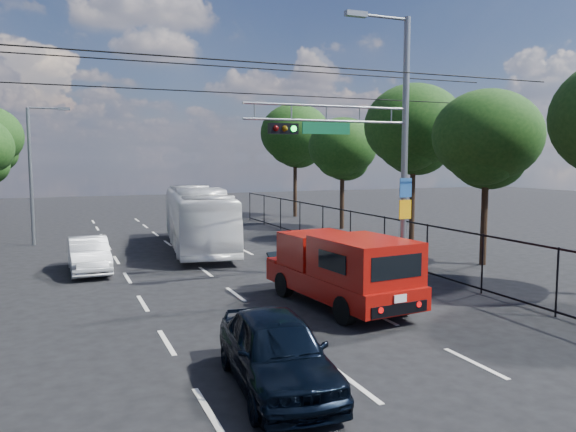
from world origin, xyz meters
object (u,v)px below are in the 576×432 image
signal_mast (376,137)px  navy_hatchback (277,351)px  white_van (89,255)px  red_pickup (341,268)px  white_bus (198,218)px

signal_mast → navy_hatchback: size_ratio=2.18×
white_van → red_pickup: bearing=-52.1°
red_pickup → navy_hatchback: (-4.02, -4.91, -0.44)m
red_pickup → navy_hatchback: 6.36m
signal_mast → red_pickup: bearing=-136.4°
signal_mast → white_van: bearing=148.9°
signal_mast → navy_hatchback: 11.09m
navy_hatchback → white_bus: bearing=87.2°
red_pickup → navy_hatchback: size_ratio=1.41×
red_pickup → navy_hatchback: red_pickup is taller
signal_mast → white_bus: 11.21m
navy_hatchback → red_pickup: bearing=56.4°
white_bus → white_van: size_ratio=2.63×
red_pickup → signal_mast: bearing=43.6°
navy_hatchback → white_van: bearing=107.4°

